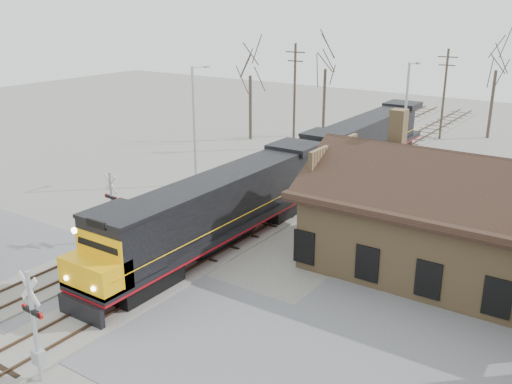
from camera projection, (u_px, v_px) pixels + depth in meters
ground at (116, 303)px, 26.56m from camera, size 140.00×140.00×0.00m
road at (116, 303)px, 26.55m from camera, size 60.00×9.00×0.03m
track_main at (284, 210)px, 38.31m from camera, size 3.40×90.00×0.24m
track_siding at (230, 198)px, 40.71m from camera, size 3.40×90.00×0.24m
depot at (456, 229)px, 28.83m from camera, size 15.20×9.31×7.90m
locomotive_lead at (212, 212)px, 31.55m from camera, size 2.95×19.77×4.39m
locomotive_trailing at (362, 142)px, 47.29m from camera, size 2.95×19.77×4.15m
crossbuck_near at (35, 332)px, 20.49m from camera, size 1.27×0.33×4.46m
crossbuck_far at (112, 210)px, 32.75m from camera, size 1.21×0.32×4.25m
streetlight_a at (195, 120)px, 42.40m from camera, size 0.25×2.04×8.97m
streetlight_b at (405, 127)px, 38.41m from camera, size 0.25×2.04×9.64m
utility_pole_a at (295, 95)px, 53.42m from camera, size 2.00×0.24×9.82m
utility_pole_b at (444, 93)px, 57.20m from camera, size 2.00×0.24×9.04m
tree_a at (250, 65)px, 56.21m from camera, size 4.30×4.30×10.53m
tree_b at (326, 58)px, 57.96m from camera, size 4.58×4.58×11.23m
tree_c at (498, 59)px, 56.62m from camera, size 4.60×4.60×11.26m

